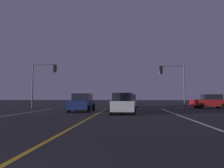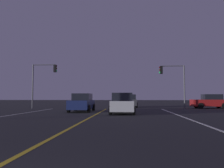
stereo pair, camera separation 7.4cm
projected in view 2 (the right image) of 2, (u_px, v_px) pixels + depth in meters
lane_edge_right at (209, 126)px, 10.53m from camera, size 0.16×30.12×0.01m
lane_center_divider at (76, 125)px, 10.99m from camera, size 0.16×30.12×0.01m
car_crossing_side at (210, 102)px, 27.34m from camera, size 4.30×2.02×1.70m
car_ahead_far at (130, 101)px, 30.01m from camera, size 2.02×4.30×1.70m
car_lead_same_lane at (123, 104)px, 18.64m from camera, size 2.02×4.30×1.70m
car_oncoming at (82, 103)px, 21.40m from camera, size 2.02×4.30×1.70m
traffic_light_near_right at (172, 77)px, 26.14m from camera, size 2.92×0.36×5.00m
traffic_light_near_left at (45, 76)px, 27.26m from camera, size 3.05×0.36×5.29m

